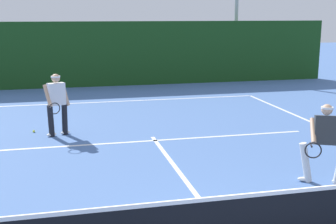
# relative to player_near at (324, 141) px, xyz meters

# --- Properties ---
(court_line_baseline_far) EXTENTS (9.77, 0.10, 0.01)m
(court_line_baseline_far) POSITION_rel_player_near_xyz_m (-2.47, 8.96, -0.83)
(court_line_baseline_far) COLOR white
(court_line_baseline_far) RESTS_ON ground_plane
(court_line_service) EXTENTS (7.97, 0.10, 0.01)m
(court_line_service) POSITION_rel_player_near_xyz_m (-2.47, 3.57, -0.83)
(court_line_service) COLOR white
(court_line_service) RESTS_ON ground_plane
(court_line_centre) EXTENTS (0.10, 6.40, 0.01)m
(court_line_centre) POSITION_rel_player_near_xyz_m (-2.47, 0.72, -0.83)
(court_line_centre) COLOR white
(court_line_centre) RESTS_ON ground_plane
(player_near) EXTENTS (1.05, 0.85, 1.52)m
(player_near) POSITION_rel_player_near_xyz_m (0.00, 0.00, 0.00)
(player_near) COLOR silver
(player_near) RESTS_ON ground_plane
(player_far) EXTENTS (0.69, 0.90, 1.63)m
(player_far) POSITION_rel_player_near_xyz_m (-4.85, 4.64, 0.07)
(player_far) COLOR black
(player_far) RESTS_ON ground_plane
(tennis_ball) EXTENTS (0.07, 0.07, 0.07)m
(tennis_ball) POSITION_rel_player_near_xyz_m (-5.49, 5.11, -0.80)
(tennis_ball) COLOR #D1E033
(tennis_ball) RESTS_ON ground_plane
(back_fence_windscreen) EXTENTS (20.03, 0.12, 2.80)m
(back_fence_windscreen) POSITION_rel_player_near_xyz_m (-2.47, 12.63, 0.57)
(back_fence_windscreen) COLOR #184218
(back_fence_windscreen) RESTS_ON ground_plane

